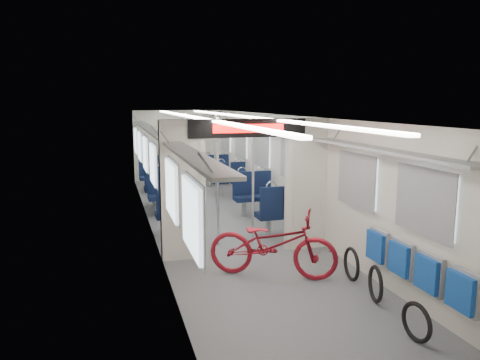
{
  "coord_description": "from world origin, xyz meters",
  "views": [
    {
      "loc": [
        -2.21,
        -9.47,
        2.59
      ],
      "look_at": [
        -0.04,
        -1.75,
        1.23
      ],
      "focal_mm": 35.0,
      "sensor_mm": 36.0,
      "label": 1
    }
  ],
  "objects_px": {
    "bike_hoop_c": "(351,266)",
    "stanchion_near_left": "(218,180)",
    "bicycle": "(273,244)",
    "stanchion_far_right": "(216,161)",
    "stanchion_near_right": "(253,183)",
    "bike_hoop_a": "(416,324)",
    "seat_bay_near_right": "(266,199)",
    "flip_bench": "(414,266)",
    "seat_bay_far_left": "(159,177)",
    "bike_hoop_b": "(375,286)",
    "seat_bay_far_right": "(222,173)",
    "stanchion_far_left": "(187,161)",
    "seat_bay_near_left": "(173,197)"
  },
  "relations": [
    {
      "from": "bike_hoop_c",
      "to": "stanchion_near_left",
      "type": "distance_m",
      "value": 3.01
    },
    {
      "from": "bicycle",
      "to": "stanchion_far_right",
      "type": "xyz_separation_m",
      "value": [
        0.23,
        4.82,
        0.65
      ]
    },
    {
      "from": "stanchion_near_right",
      "to": "stanchion_far_right",
      "type": "height_order",
      "value": "same"
    },
    {
      "from": "stanchion_near_left",
      "to": "stanchion_near_right",
      "type": "distance_m",
      "value": 0.7
    },
    {
      "from": "bike_hoop_a",
      "to": "seat_bay_near_right",
      "type": "height_order",
      "value": "seat_bay_near_right"
    },
    {
      "from": "stanchion_near_right",
      "to": "stanchion_far_right",
      "type": "relative_size",
      "value": 1.0
    },
    {
      "from": "flip_bench",
      "to": "seat_bay_near_right",
      "type": "relative_size",
      "value": 0.99
    },
    {
      "from": "bike_hoop_a",
      "to": "seat_bay_far_left",
      "type": "bearing_deg",
      "value": 102.1
    },
    {
      "from": "flip_bench",
      "to": "bike_hoop_b",
      "type": "height_order",
      "value": "flip_bench"
    },
    {
      "from": "stanchion_far_right",
      "to": "seat_bay_near_right",
      "type": "bearing_deg",
      "value": -71.52
    },
    {
      "from": "seat_bay_far_left",
      "to": "stanchion_near_right",
      "type": "relative_size",
      "value": 0.97
    },
    {
      "from": "bike_hoop_a",
      "to": "seat_bay_far_right",
      "type": "xyz_separation_m",
      "value": [
        0.02,
        9.12,
        0.32
      ]
    },
    {
      "from": "bike_hoop_b",
      "to": "seat_bay_far_left",
      "type": "xyz_separation_m",
      "value": [
        -1.98,
        7.58,
        0.35
      ]
    },
    {
      "from": "flip_bench",
      "to": "seat_bay_far_right",
      "type": "distance_m",
      "value": 8.45
    },
    {
      "from": "seat_bay_far_right",
      "to": "stanchion_near_right",
      "type": "distance_m",
      "value": 5.37
    },
    {
      "from": "seat_bay_far_right",
      "to": "stanchion_near_right",
      "type": "relative_size",
      "value": 0.84
    },
    {
      "from": "flip_bench",
      "to": "stanchion_far_left",
      "type": "bearing_deg",
      "value": 104.83
    },
    {
      "from": "stanchion_far_left",
      "to": "bike_hoop_b",
      "type": "bearing_deg",
      "value": -77.04
    },
    {
      "from": "bike_hoop_a",
      "to": "bike_hoop_c",
      "type": "xyz_separation_m",
      "value": [
        0.2,
        1.78,
        0.02
      ]
    },
    {
      "from": "bike_hoop_a",
      "to": "seat_bay_far_left",
      "type": "height_order",
      "value": "seat_bay_far_left"
    },
    {
      "from": "seat_bay_near_left",
      "to": "seat_bay_near_right",
      "type": "xyz_separation_m",
      "value": [
        1.87,
        -0.63,
        -0.01
      ]
    },
    {
      "from": "seat_bay_near_right",
      "to": "stanchion_far_left",
      "type": "bearing_deg",
      "value": 121.73
    },
    {
      "from": "bike_hoop_c",
      "to": "stanchion_far_left",
      "type": "height_order",
      "value": "stanchion_far_left"
    },
    {
      "from": "stanchion_far_right",
      "to": "bike_hoop_a",
      "type": "bearing_deg",
      "value": -84.96
    },
    {
      "from": "bike_hoop_b",
      "to": "seat_bay_near_left",
      "type": "distance_m",
      "value": 5.14
    },
    {
      "from": "bicycle",
      "to": "stanchion_far_left",
      "type": "height_order",
      "value": "stanchion_far_left"
    },
    {
      "from": "stanchion_far_left",
      "to": "stanchion_near_right",
      "type": "bearing_deg",
      "value": -79.54
    },
    {
      "from": "flip_bench",
      "to": "seat_bay_near_left",
      "type": "height_order",
      "value": "seat_bay_near_left"
    },
    {
      "from": "stanchion_far_right",
      "to": "bicycle",
      "type": "bearing_deg",
      "value": -92.73
    },
    {
      "from": "bike_hoop_a",
      "to": "seat_bay_near_left",
      "type": "height_order",
      "value": "seat_bay_near_left"
    },
    {
      "from": "bike_hoop_c",
      "to": "seat_bay_near_left",
      "type": "xyz_separation_m",
      "value": [
        -2.05,
        3.99,
        0.33
      ]
    },
    {
      "from": "stanchion_near_right",
      "to": "flip_bench",
      "type": "bearing_deg",
      "value": -70.57
    },
    {
      "from": "stanchion_near_left",
      "to": "bike_hoop_a",
      "type": "bearing_deg",
      "value": -74.19
    },
    {
      "from": "bike_hoop_a",
      "to": "seat_bay_near_right",
      "type": "distance_m",
      "value": 5.15
    },
    {
      "from": "bicycle",
      "to": "stanchion_near_right",
      "type": "height_order",
      "value": "stanchion_near_right"
    },
    {
      "from": "bicycle",
      "to": "stanchion_near_right",
      "type": "xyz_separation_m",
      "value": [
        0.18,
        1.59,
        0.65
      ]
    },
    {
      "from": "seat_bay_near_right",
      "to": "stanchion_far_right",
      "type": "distance_m",
      "value": 2.13
    },
    {
      "from": "stanchion_near_right",
      "to": "seat_bay_near_right",
      "type": "bearing_deg",
      "value": 62.01
    },
    {
      "from": "bike_hoop_b",
      "to": "stanchion_near_right",
      "type": "distance_m",
      "value": 3.06
    },
    {
      "from": "bike_hoop_b",
      "to": "stanchion_far_left",
      "type": "relative_size",
      "value": 0.21
    },
    {
      "from": "seat_bay_far_left",
      "to": "stanchion_far_right",
      "type": "relative_size",
      "value": 0.97
    },
    {
      "from": "bicycle",
      "to": "stanchion_far_right",
      "type": "distance_m",
      "value": 4.87
    },
    {
      "from": "bike_hoop_b",
      "to": "seat_bay_far_left",
      "type": "relative_size",
      "value": 0.22
    },
    {
      "from": "stanchion_far_left",
      "to": "bike_hoop_a",
      "type": "bearing_deg",
      "value": -79.84
    },
    {
      "from": "bike_hoop_b",
      "to": "bike_hoop_c",
      "type": "height_order",
      "value": "bike_hoop_c"
    },
    {
      "from": "bike_hoop_c",
      "to": "seat_bay_far_left",
      "type": "bearing_deg",
      "value": 106.66
    },
    {
      "from": "seat_bay_far_right",
      "to": "seat_bay_near_left",
      "type": "bearing_deg",
      "value": -119.11
    },
    {
      "from": "seat_bay_near_left",
      "to": "stanchion_far_left",
      "type": "height_order",
      "value": "stanchion_far_left"
    },
    {
      "from": "bike_hoop_b",
      "to": "stanchion_near_left",
      "type": "xyz_separation_m",
      "value": [
        -1.34,
        3.24,
        0.93
      ]
    },
    {
      "from": "bicycle",
      "to": "seat_bay_near_right",
      "type": "height_order",
      "value": "seat_bay_near_right"
    }
  ]
}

